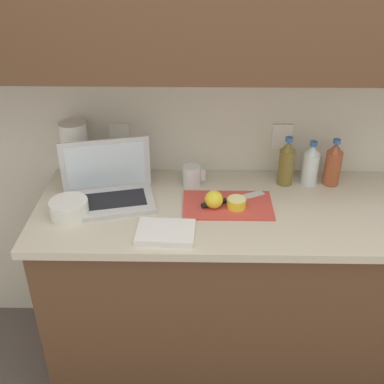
{
  "coord_description": "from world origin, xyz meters",
  "views": [
    {
      "loc": [
        -0.27,
        -1.69,
        1.99
      ],
      "look_at": [
        -0.3,
        -0.01,
        0.99
      ],
      "focal_mm": 45.0,
      "sensor_mm": 36.0,
      "label": 1
    }
  ],
  "objects": [
    {
      "name": "paper_towel_roll",
      "position": [
        -0.82,
        0.24,
        1.04
      ],
      "size": [
        0.12,
        0.12,
        0.27
      ],
      "color": "white",
      "rests_on": "counter_unit"
    },
    {
      "name": "bottle_oil_tall",
      "position": [
        0.22,
        0.21,
        1.0
      ],
      "size": [
        0.07,
        0.07,
        0.21
      ],
      "color": "silver",
      "rests_on": "counter_unit"
    },
    {
      "name": "bottle_water_clear",
      "position": [
        0.12,
        0.21,
        1.01
      ],
      "size": [
        0.07,
        0.07,
        0.23
      ],
      "color": "olive",
      "rests_on": "counter_unit"
    },
    {
      "name": "lemon_half_cut",
      "position": [
        -0.11,
        -0.01,
        0.93
      ],
      "size": [
        0.08,
        0.08,
        0.04
      ],
      "color": "yellow",
      "rests_on": "cutting_board"
    },
    {
      "name": "knife",
      "position": [
        -0.17,
        0.02,
        0.92
      ],
      "size": [
        0.28,
        0.15,
        0.02
      ],
      "rotation": [
        0.0,
        0.0,
        0.45
      ],
      "color": "silver",
      "rests_on": "cutting_board"
    },
    {
      "name": "dish_towel",
      "position": [
        -0.39,
        -0.2,
        0.92
      ],
      "size": [
        0.23,
        0.17,
        0.02
      ],
      "primitive_type": "cube",
      "rotation": [
        0.0,
        0.0,
        -0.05
      ],
      "color": "white",
      "rests_on": "counter_unit"
    },
    {
      "name": "bottle_green_soda",
      "position": [
        0.32,
        0.21,
        1.0
      ],
      "size": [
        0.07,
        0.07,
        0.22
      ],
      "color": "#A34C2D",
      "rests_on": "counter_unit"
    },
    {
      "name": "ground_plane",
      "position": [
        0.0,
        0.0,
        0.0
      ],
      "size": [
        12.0,
        12.0,
        0.0
      ],
      "primitive_type": "plane",
      "color": "#564C47",
      "rests_on": "ground"
    },
    {
      "name": "laptop",
      "position": [
        -0.65,
        0.06,
        0.97
      ],
      "size": [
        0.41,
        0.31,
        0.25
      ],
      "rotation": [
        0.0,
        0.0,
        0.23
      ],
      "color": "silver",
      "rests_on": "counter_unit"
    },
    {
      "name": "cutting_board",
      "position": [
        -0.15,
        0.01,
        0.91
      ],
      "size": [
        0.37,
        0.22,
        0.01
      ],
      "primitive_type": "cube",
      "color": "#D1473D",
      "rests_on": "counter_unit"
    },
    {
      "name": "lemon_whole_beside",
      "position": [
        -0.21,
        -0.01,
        0.95
      ],
      "size": [
        0.08,
        0.08,
        0.08
      ],
      "color": "yellow",
      "rests_on": "cutting_board"
    },
    {
      "name": "measuring_cup",
      "position": [
        -0.3,
        0.18,
        0.95
      ],
      "size": [
        0.1,
        0.08,
        0.09
      ],
      "color": "silver",
      "rests_on": "counter_unit"
    },
    {
      "name": "bowl_white",
      "position": [
        -0.79,
        -0.08,
        0.94
      ],
      "size": [
        0.15,
        0.15,
        0.07
      ],
      "color": "white",
      "rests_on": "counter_unit"
    },
    {
      "name": "wall_back",
      "position": [
        -0.0,
        0.25,
        1.56
      ],
      "size": [
        5.2,
        0.38,
        2.6
      ],
      "color": "silver",
      "rests_on": "ground_plane"
    },
    {
      "name": "counter_unit",
      "position": [
        0.02,
        0.0,
        0.46
      ],
      "size": [
        1.9,
        0.64,
        0.91
      ],
      "color": "brown",
      "rests_on": "ground_plane"
    }
  ]
}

